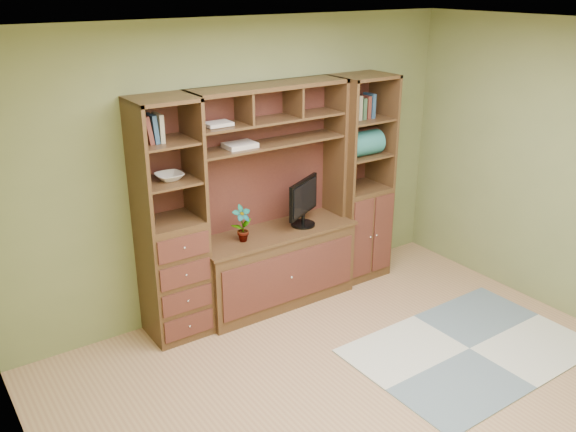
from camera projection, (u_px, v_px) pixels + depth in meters
room at (400, 241)px, 3.94m from camera, size 4.60×4.10×2.64m
center_hutch at (276, 201)px, 5.47m from camera, size 1.54×0.53×2.05m
left_tower at (171, 223)px, 4.97m from camera, size 0.50×0.45×2.05m
right_tower at (360, 179)px, 6.03m from camera, size 0.55×0.45×2.05m
rug at (469, 349)px, 5.08m from camera, size 1.93×1.30×0.01m
monitor at (303, 194)px, 5.58m from camera, size 0.55×0.44×0.62m
orchid at (242, 224)px, 5.29m from camera, size 0.17×0.12×0.33m
magazines at (240, 145)px, 5.18m from camera, size 0.27×0.19×0.04m
bowl at (169, 177)px, 4.84m from camera, size 0.22×0.22×0.05m
blanket_teal at (362, 144)px, 5.83m from camera, size 0.41×0.24×0.24m
blanket_red at (363, 139)px, 6.01m from camera, size 0.40×0.22×0.22m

